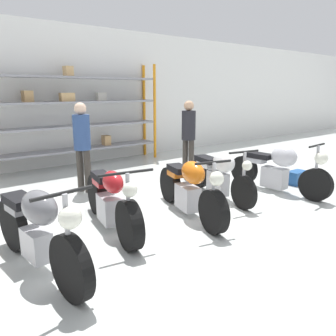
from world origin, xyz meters
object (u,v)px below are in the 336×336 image
Objects in this scene: person_near_rack at (82,140)px; motorcycle_orange at (190,188)px; motorcycle_white at (219,173)px; motorcycle_silver at (278,169)px; shelving_rack at (76,113)px; motorcycle_red at (111,201)px; person_browsing at (189,132)px; toolbox at (297,178)px; motorcycle_grey at (38,229)px.

motorcycle_orange is at bearing 82.06° from person_near_rack.
motorcycle_orange reaches higher than motorcycle_white.
motorcycle_white is 0.92× the size of motorcycle_silver.
motorcycle_red is (-1.24, -4.14, -0.97)m from shelving_rack.
person_browsing is (-0.53, 2.07, 0.56)m from motorcycle_silver.
shelving_rack is 2.64× the size of person_browsing.
shelving_rack reaches higher than motorcycle_red.
person_browsing is 2.57m from toolbox.
shelving_rack is 2.99m from person_browsing.
person_near_rack is 3.94× the size of toolbox.
shelving_rack is 2.38m from person_near_rack.
person_near_rack is (-0.80, 2.22, 0.57)m from motorcycle_orange.
motorcycle_silver reaches higher than motorcycle_white.
motorcycle_white is 1.15× the size of person_near_rack.
motorcycle_orange is 1.20× the size of person_browsing.
person_near_rack is (-3.03, 2.30, 0.56)m from motorcycle_silver.
motorcycle_grey reaches higher than toolbox.
person_near_rack reaches higher than motorcycle_grey.
person_near_rack is 4.51m from toolbox.
person_near_rack is at bearing -15.03° from person_browsing.
shelving_rack is 4.30m from motorcycle_white.
motorcycle_orange is at bearing -96.03° from motorcycle_silver.
motorcycle_silver is at bearing -63.87° from shelving_rack.
motorcycle_silver is at bearing 94.66° from person_browsing.
shelving_rack is 2.20× the size of motorcycle_orange.
shelving_rack reaches higher than person_browsing.
shelving_rack is 2.17× the size of motorcycle_grey.
motorcycle_grey is 1.22× the size of person_browsing.
motorcycle_grey reaches higher than motorcycle_red.
motorcycle_grey is at bearing -177.33° from toolbox.
shelving_rack is at bearing -137.87° from person_near_rack.
shelving_rack reaches higher than motorcycle_silver.
toolbox is at bearing 113.50° from person_browsing.
motorcycle_white is at bearing 58.81° from person_browsing.
motorcycle_silver is at bearing 93.28° from motorcycle_red.
motorcycle_red is 0.99× the size of motorcycle_orange.
person_browsing is at bearing 153.31° from motorcycle_orange.
person_near_rack is (1.60, 2.50, 0.52)m from motorcycle_grey.
person_near_rack reaches higher than motorcycle_orange.
motorcycle_red is 1.18× the size of person_browsing.
person_browsing reaches higher than motorcycle_grey.
motorcycle_red is 2.07m from person_near_rack.
shelving_rack is at bearing 145.58° from motorcycle_grey.
person_near_rack is at bearing -110.10° from shelving_rack.
toolbox is at bearing 121.73° from person_near_rack.
motorcycle_grey is 3.01m from person_near_rack.
motorcycle_red is 3.43m from person_browsing.
motorcycle_silver is 1.24× the size of person_near_rack.
person_browsing is 1.00× the size of person_near_rack.
toolbox is (5.41, 0.25, -0.37)m from motorcycle_grey.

